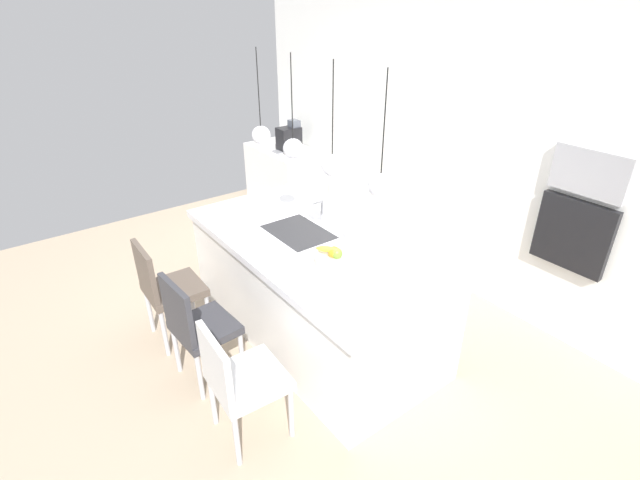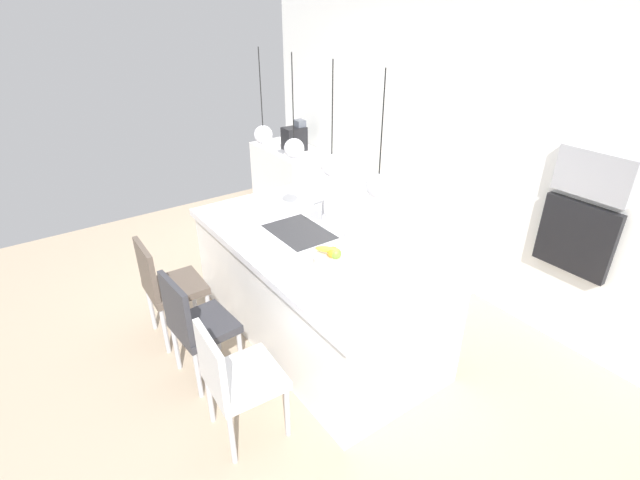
# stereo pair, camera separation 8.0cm
# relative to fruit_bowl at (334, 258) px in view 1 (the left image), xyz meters

# --- Properties ---
(floor) EXTENTS (6.60, 6.60, 0.00)m
(floor) POSITION_rel_fruit_bowl_xyz_m (-0.37, 0.08, -0.93)
(floor) COLOR tan
(floor) RESTS_ON ground
(back_wall) EXTENTS (6.00, 0.10, 2.60)m
(back_wall) POSITION_rel_fruit_bowl_xyz_m (-0.37, 1.73, 0.37)
(back_wall) COLOR white
(back_wall) RESTS_ON ground
(kitchen_island) EXTENTS (2.29, 1.12, 0.88)m
(kitchen_island) POSITION_rel_fruit_bowl_xyz_m (-0.37, 0.08, -0.48)
(kitchen_island) COLOR white
(kitchen_island) RESTS_ON ground
(sink_basin) EXTENTS (0.56, 0.40, 0.02)m
(sink_basin) POSITION_rel_fruit_bowl_xyz_m (-0.56, 0.08, -0.05)
(sink_basin) COLOR #2D2D30
(sink_basin) RESTS_ON kitchen_island
(faucet) EXTENTS (0.02, 0.17, 0.22)m
(faucet) POSITION_rel_fruit_bowl_xyz_m (-0.56, 0.29, 0.10)
(faucet) COLOR silver
(faucet) RESTS_ON kitchen_island
(fruit_bowl) EXTENTS (0.28, 0.28, 0.14)m
(fruit_bowl) POSITION_rel_fruit_bowl_xyz_m (0.00, 0.00, 0.00)
(fruit_bowl) COLOR beige
(fruit_bowl) RESTS_ON kitchen_island
(side_counter) EXTENTS (1.10, 0.60, 0.82)m
(side_counter) POSITION_rel_fruit_bowl_xyz_m (-2.77, 1.36, -0.52)
(side_counter) COLOR white
(side_counter) RESTS_ON ground
(coffee_machine) EXTENTS (0.20, 0.35, 0.38)m
(coffee_machine) POSITION_rel_fruit_bowl_xyz_m (-2.64, 1.36, 0.05)
(coffee_machine) COLOR black
(coffee_machine) RESTS_ON side_counter
(microwave) EXTENTS (0.54, 0.08, 0.34)m
(microwave) POSITION_rel_fruit_bowl_xyz_m (0.86, 1.66, 0.53)
(microwave) COLOR #9E9EA3
(microwave) RESTS_ON back_wall
(oven) EXTENTS (0.56, 0.08, 0.56)m
(oven) POSITION_rel_fruit_bowl_xyz_m (0.86, 1.66, 0.03)
(oven) COLOR black
(oven) RESTS_ON back_wall
(chair_near) EXTENTS (0.44, 0.44, 0.90)m
(chair_near) POSITION_rel_fruit_bowl_xyz_m (-1.01, -0.92, -0.41)
(chair_near) COLOR brown
(chair_near) RESTS_ON ground
(chair_middle) EXTENTS (0.46, 0.43, 0.89)m
(chair_middle) POSITION_rel_fruit_bowl_xyz_m (-0.41, -0.92, -0.43)
(chair_middle) COLOR #333338
(chair_middle) RESTS_ON ground
(chair_far) EXTENTS (0.46, 0.46, 0.86)m
(chair_far) POSITION_rel_fruit_bowl_xyz_m (0.23, -0.92, -0.44)
(chair_far) COLOR silver
(chair_far) RESTS_ON ground
(pendant_light_left) EXTENTS (0.15, 0.15, 0.75)m
(pendant_light_left) POSITION_rel_fruit_bowl_xyz_m (-1.08, 0.08, 0.64)
(pendant_light_left) COLOR silver
(pendant_light_center_left) EXTENTS (0.15, 0.15, 0.75)m
(pendant_light_center_left) POSITION_rel_fruit_bowl_xyz_m (-0.61, 0.08, 0.64)
(pendant_light_center_left) COLOR silver
(pendant_light_center_right) EXTENTS (0.15, 0.15, 0.75)m
(pendant_light_center_right) POSITION_rel_fruit_bowl_xyz_m (-0.13, 0.08, 0.64)
(pendant_light_center_right) COLOR silver
(pendant_light_right) EXTENTS (0.15, 0.15, 0.75)m
(pendant_light_right) POSITION_rel_fruit_bowl_xyz_m (0.34, 0.08, 0.64)
(pendant_light_right) COLOR silver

